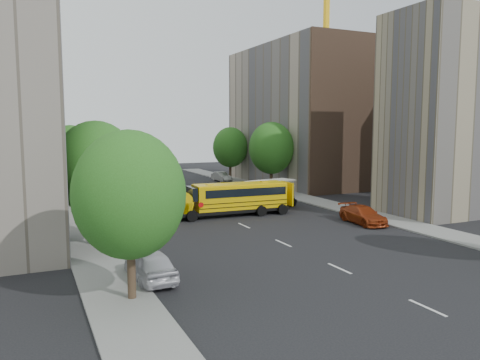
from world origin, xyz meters
TOP-DOWN VIEW (x-y plane):
  - ground at (0.00, 0.00)m, footprint 120.00×120.00m
  - sidewalk_left at (-11.50, 5.00)m, footprint 3.00×80.00m
  - sidewalk_right at (11.50, 5.00)m, footprint 3.00×80.00m
  - lane_markings at (0.00, 10.00)m, footprint 0.15×64.00m
  - building_right_near at (18.00, -4.50)m, footprint 10.00×7.00m
  - building_right_far at (18.00, 20.00)m, footprint 10.00×22.00m
  - building_right_sidewall at (18.00, 9.00)m, footprint 10.10×0.30m
  - tower_crane at (30.25, 28.00)m, footprint 28.50×1.20m
  - street_tree_0 at (-11.00, -14.00)m, footprint 4.80×4.80m
  - street_tree_1 at (-11.00, -4.00)m, footprint 5.12×5.12m
  - street_tree_2 at (-11.00, 14.00)m, footprint 4.99×4.99m
  - street_tree_4 at (11.00, 14.00)m, footprint 5.25×5.25m
  - street_tree_5 at (11.00, 26.00)m, footprint 4.86×4.86m
  - school_bus at (0.75, 2.17)m, footprint 10.03×2.79m
  - safari_truck at (5.30, 4.32)m, footprint 6.25×3.32m
  - parked_car_0 at (-9.60, -11.61)m, footprint 1.97×4.54m
  - parked_car_1 at (-9.60, 7.43)m, footprint 1.78×4.39m
  - parked_car_2 at (-9.37, 22.07)m, footprint 2.56×4.86m
  - parked_car_3 at (8.80, -5.12)m, footprint 2.27×4.85m
  - parked_car_5 at (9.60, 25.83)m, footprint 1.66×4.12m

SIDE VIEW (x-z plane):
  - ground at x=0.00m, z-range 0.00..0.00m
  - lane_markings at x=0.00m, z-range 0.00..0.01m
  - sidewalk_left at x=-11.50m, z-range 0.00..0.12m
  - sidewalk_right at x=11.50m, z-range 0.00..0.12m
  - parked_car_2 at x=-9.37m, z-range 0.00..1.30m
  - parked_car_5 at x=9.60m, z-range 0.00..1.33m
  - parked_car_3 at x=8.80m, z-range 0.00..1.37m
  - parked_car_1 at x=-9.60m, z-range 0.00..1.42m
  - parked_car_0 at x=-9.60m, z-range 0.00..1.52m
  - safari_truck at x=5.30m, z-range 0.07..2.62m
  - school_bus at x=0.75m, z-range 0.16..2.97m
  - street_tree_0 at x=-11.00m, z-range 0.94..8.35m
  - street_tree_5 at x=11.00m, z-range 0.95..8.46m
  - street_tree_2 at x=-11.00m, z-range 0.97..8.68m
  - street_tree_1 at x=-11.00m, z-range 1.00..8.90m
  - street_tree_4 at x=11.00m, z-range 1.02..9.13m
  - building_right_near at x=18.00m, z-range 0.00..17.00m
  - building_right_far at x=18.00m, z-range 0.00..18.00m
  - building_right_sidewall at x=18.00m, z-range 0.00..18.00m
  - tower_crane at x=30.25m, z-range 6.60..42.35m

